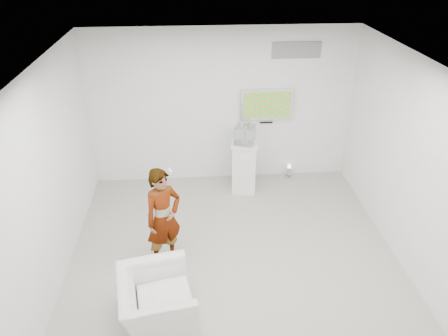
# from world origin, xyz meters

# --- Properties ---
(room) EXTENTS (5.01, 5.01, 3.00)m
(room) POSITION_xyz_m (0.00, 0.00, 1.50)
(room) COLOR #A39F95
(room) RESTS_ON ground
(tv) EXTENTS (1.00, 0.08, 0.60)m
(tv) POSITION_xyz_m (0.85, 2.45, 1.55)
(tv) COLOR silver
(tv) RESTS_ON room
(logo_decal) EXTENTS (0.90, 0.02, 0.30)m
(logo_decal) POSITION_xyz_m (1.35, 2.49, 2.55)
(logo_decal) COLOR gray
(logo_decal) RESTS_ON room
(person) EXTENTS (0.69, 0.63, 1.57)m
(person) POSITION_xyz_m (-1.03, -0.04, 0.79)
(person) COLOR white
(person) RESTS_ON room
(armchair) EXTENTS (1.07, 1.18, 0.68)m
(armchair) POSITION_xyz_m (-1.09, -1.21, 0.34)
(armchair) COLOR white
(armchair) RESTS_ON room
(pedestal) EXTENTS (0.55, 0.55, 1.00)m
(pedestal) POSITION_xyz_m (0.38, 1.95, 0.50)
(pedestal) COLOR white
(pedestal) RESTS_ON room
(floor_uplight) EXTENTS (0.22, 0.22, 0.27)m
(floor_uplight) POSITION_xyz_m (1.35, 2.34, 0.13)
(floor_uplight) COLOR silver
(floor_uplight) RESTS_ON room
(vitrine) EXTENTS (0.42, 0.42, 0.33)m
(vitrine) POSITION_xyz_m (0.38, 1.95, 1.17)
(vitrine) COLOR white
(vitrine) RESTS_ON pedestal
(console) EXTENTS (0.11, 0.18, 0.24)m
(console) POSITION_xyz_m (0.38, 1.95, 1.12)
(console) COLOR white
(console) RESTS_ON pedestal
(wii_remote) EXTENTS (0.07, 0.13, 0.03)m
(wii_remote) POSITION_xyz_m (-0.91, 0.22, 1.42)
(wii_remote) COLOR white
(wii_remote) RESTS_ON person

